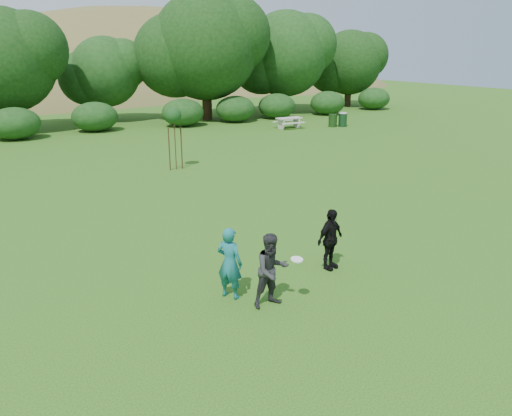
% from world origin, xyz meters
% --- Properties ---
extents(ground, '(120.00, 120.00, 0.00)m').
position_xyz_m(ground, '(0.00, 0.00, 0.00)').
color(ground, '#19470C').
rests_on(ground, ground).
extents(player_teal, '(0.67, 0.73, 1.67)m').
position_xyz_m(player_teal, '(-2.10, 0.54, 0.83)').
color(player_teal, '#18666D').
rests_on(player_teal, ground).
extents(player_grey, '(0.82, 0.65, 1.66)m').
position_xyz_m(player_grey, '(-1.49, -0.25, 0.83)').
color(player_grey, '#29292B').
rests_on(player_grey, ground).
extents(player_black, '(1.00, 0.61, 1.58)m').
position_xyz_m(player_black, '(0.80, 0.65, 0.79)').
color(player_black, black).
rests_on(player_black, ground).
extents(trash_can_near, '(0.60, 0.60, 0.90)m').
position_xyz_m(trash_can_near, '(16.17, 19.91, 0.45)').
color(trash_can_near, '#1A3914').
rests_on(trash_can_near, ground).
extents(frisbee, '(0.27, 0.27, 0.06)m').
position_xyz_m(frisbee, '(-1.02, -0.50, 1.07)').
color(frisbee, white).
rests_on(frisbee, ground).
extents(sapling, '(0.70, 0.70, 2.85)m').
position_xyz_m(sapling, '(1.49, 13.00, 2.42)').
color(sapling, '#3F2D18').
rests_on(sapling, ground).
extents(picnic_table, '(1.80, 1.48, 0.76)m').
position_xyz_m(picnic_table, '(13.01, 20.83, 0.52)').
color(picnic_table, '#B4B1A6').
rests_on(picnic_table, ground).
extents(trash_can_lidded, '(0.60, 0.60, 1.05)m').
position_xyz_m(trash_can_lidded, '(16.86, 19.63, 0.54)').
color(trash_can_lidded, '#14371C').
rests_on(trash_can_lidded, ground).
extents(hillside, '(150.00, 72.00, 52.00)m').
position_xyz_m(hillside, '(-0.56, 68.45, -11.97)').
color(hillside, olive).
rests_on(hillside, ground).
extents(tree_row, '(53.92, 10.38, 9.62)m').
position_xyz_m(tree_row, '(3.23, 28.68, 4.87)').
color(tree_row, '#3A2616').
rests_on(tree_row, ground).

